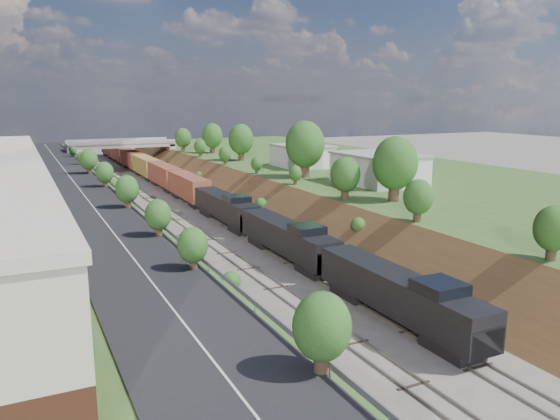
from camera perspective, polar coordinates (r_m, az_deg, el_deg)
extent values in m
cube|color=#315A25|center=(91.47, 12.03, 2.27)|extent=(44.00, 180.00, 5.00)
cube|color=brown|center=(73.96, -16.11, -2.06)|extent=(10.00, 180.00, 10.00)
cube|color=brown|center=(80.45, -0.52, -0.53)|extent=(10.00, 180.00, 10.00)
cube|color=gray|center=(75.73, -9.85, -1.39)|extent=(1.58, 180.00, 0.18)
cube|color=gray|center=(77.28, -6.15, -1.03)|extent=(1.58, 180.00, 0.18)
cube|color=black|center=(72.38, -19.83, 1.50)|extent=(8.00, 180.00, 0.10)
cube|color=#99999E|center=(72.83, -16.66, 2.16)|extent=(0.06, 171.00, 0.30)
cube|color=gray|center=(134.23, -21.08, 4.89)|extent=(1.50, 8.00, 6.20)
cube|color=gray|center=(138.08, -11.51, 5.59)|extent=(1.50, 8.00, 6.20)
cube|color=gray|center=(135.41, -16.30, 6.57)|extent=(24.00, 8.00, 1.00)
cube|color=gray|center=(131.42, -16.02, 6.80)|extent=(24.00, 0.30, 0.80)
cube|color=gray|center=(139.28, -16.61, 7.01)|extent=(24.00, 0.30, 0.80)
cube|color=silver|center=(78.84, 10.27, 4.20)|extent=(9.00, 12.00, 4.00)
cube|color=silver|center=(97.12, 2.33, 5.60)|extent=(8.00, 10.00, 3.60)
cylinder|color=#473323|center=(65.58, 11.82, 2.08)|extent=(1.30, 1.30, 2.62)
ellipsoid|color=#1E4D1B|center=(65.15, 11.94, 4.81)|extent=(5.25, 5.25, 6.30)
cylinder|color=#473323|center=(34.79, -6.17, -7.28)|extent=(0.66, 0.66, 1.22)
ellipsoid|color=#1E4D1B|center=(34.34, -6.22, -4.96)|extent=(2.45, 2.45, 2.94)
cube|color=black|center=(39.61, 17.54, -13.41)|extent=(2.40, 4.00, 0.90)
cube|color=black|center=(43.03, 12.21, -8.37)|extent=(2.98, 17.91, 2.88)
cube|color=black|center=(38.10, 19.24, -12.32)|extent=(2.75, 3.00, 1.80)
cube|color=silver|center=(37.72, 19.34, -10.93)|extent=(2.75, 3.00, 0.15)
cube|color=black|center=(39.27, 16.36, -7.81)|extent=(2.93, 3.10, 0.90)
cube|color=black|center=(58.34, 0.71, -2.82)|extent=(2.98, 17.91, 2.88)
cube|color=black|center=(75.30, -5.76, 0.40)|extent=(2.98, 17.91, 2.88)
cube|color=brown|center=(130.41, -14.64, 4.94)|extent=(2.98, 95.54, 3.58)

